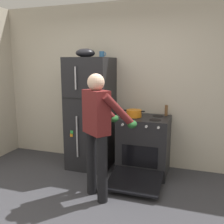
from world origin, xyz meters
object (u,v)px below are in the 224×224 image
(refrigerator, at_px, (91,113))
(person_cook, at_px, (99,125))
(coffee_mug, at_px, (102,54))
(pepper_mill, at_px, (166,110))
(red_pot, at_px, (134,113))
(stove_range, at_px, (144,146))
(mixing_bowl, at_px, (85,53))

(refrigerator, distance_m, person_cook, 1.05)
(coffee_mug, bearing_deg, person_cook, -71.73)
(pepper_mill, bearing_deg, refrigerator, -170.51)
(refrigerator, distance_m, red_pot, 0.74)
(refrigerator, height_order, coffee_mug, coffee_mug)
(refrigerator, relative_size, stove_range, 1.49)
(person_cook, relative_size, mixing_bowl, 5.20)
(stove_range, distance_m, pepper_mill, 0.66)
(pepper_mill, bearing_deg, coffee_mug, -171.60)
(stove_range, distance_m, person_cook, 1.11)
(refrigerator, height_order, stove_range, refrigerator)
(coffee_mug, xyz_separation_m, mixing_bowl, (-0.26, -0.05, 0.02))
(stove_range, height_order, mixing_bowl, mixing_bowl)
(coffee_mug, bearing_deg, pepper_mill, 8.40)
(person_cook, bearing_deg, red_pot, 74.86)
(person_cook, distance_m, red_pot, 0.90)
(refrigerator, xyz_separation_m, person_cook, (0.50, -0.92, 0.05))
(coffee_mug, relative_size, pepper_mill, 0.67)
(coffee_mug, height_order, mixing_bowl, mixing_bowl)
(refrigerator, height_order, pepper_mill, refrigerator)
(person_cook, bearing_deg, mixing_bowl, 122.36)
(person_cook, height_order, coffee_mug, coffee_mug)
(person_cook, distance_m, pepper_mill, 1.32)
(refrigerator, distance_m, coffee_mug, 0.97)
(stove_range, bearing_deg, mixing_bowl, 178.96)
(refrigerator, relative_size, red_pot, 5.39)
(stove_range, relative_size, mixing_bowl, 3.93)
(red_pot, distance_m, coffee_mug, 1.06)
(refrigerator, bearing_deg, person_cook, -61.33)
(refrigerator, relative_size, mixing_bowl, 5.88)
(coffee_mug, relative_size, mixing_bowl, 0.36)
(pepper_mill, relative_size, mixing_bowl, 0.55)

